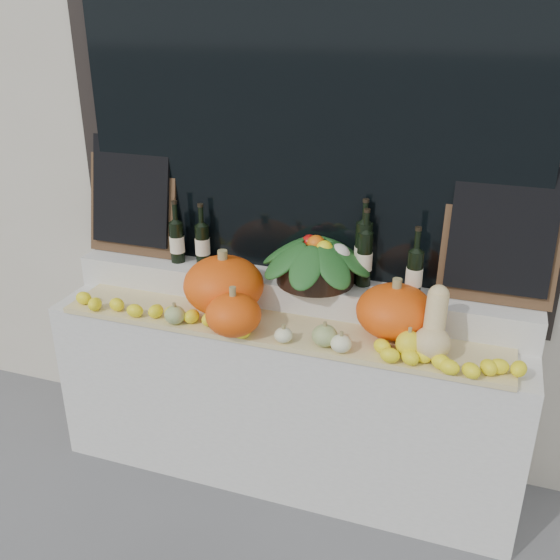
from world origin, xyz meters
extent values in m
cube|color=beige|center=(0.00, 2.25, 2.25)|extent=(7.00, 0.90, 4.50)
cube|color=black|center=(0.00, 1.80, 1.90)|extent=(2.40, 0.04, 2.10)
cube|color=black|center=(0.00, 1.77, 1.90)|extent=(2.20, 0.02, 2.00)
cube|color=silver|center=(0.00, 1.52, 0.44)|extent=(2.30, 0.55, 0.88)
cube|color=silver|center=(0.00, 1.68, 0.96)|extent=(2.30, 0.25, 0.16)
cube|color=tan|center=(0.00, 1.40, 0.89)|extent=(2.10, 0.32, 0.02)
ellipsoid|color=#F6560C|center=(-0.29, 1.48, 1.04)|extent=(0.47, 0.47, 0.27)
ellipsoid|color=#F6560C|center=(0.52, 1.50, 1.02)|extent=(0.44, 0.44, 0.23)
ellipsoid|color=#F6560C|center=(-0.16, 1.28, 1.00)|extent=(0.26, 0.26, 0.19)
ellipsoid|color=#E0C284|center=(0.70, 1.35, 0.98)|extent=(0.16, 0.16, 0.14)
cylinder|color=#E0C284|center=(0.70, 1.40, 1.09)|extent=(0.09, 0.14, 0.18)
sphere|color=#E0C284|center=(0.70, 1.44, 1.16)|extent=(0.09, 0.09, 0.09)
ellipsoid|color=#3D7021|center=(0.25, 1.31, 0.95)|extent=(0.11, 0.11, 0.10)
cylinder|color=olive|center=(0.25, 1.31, 1.01)|extent=(0.02, 0.02, 0.02)
ellipsoid|color=#3D7021|center=(-0.12, 1.28, 0.95)|extent=(0.09, 0.09, 0.08)
cylinder|color=olive|center=(-0.12, 1.28, 1.00)|extent=(0.02, 0.02, 0.02)
ellipsoid|color=#F2F1C1|center=(0.07, 1.28, 0.94)|extent=(0.08, 0.08, 0.07)
cylinder|color=olive|center=(0.07, 1.28, 0.98)|extent=(0.02, 0.02, 0.02)
ellipsoid|color=yellow|center=(-0.12, 1.29, 0.97)|extent=(0.11, 0.11, 0.12)
cylinder|color=olive|center=(-0.12, 1.29, 1.04)|extent=(0.02, 0.02, 0.02)
ellipsoid|color=#F2F1C1|center=(0.33, 1.28, 0.94)|extent=(0.09, 0.09, 0.08)
cylinder|color=olive|center=(0.33, 1.28, 0.99)|extent=(0.02, 0.02, 0.02)
ellipsoid|color=yellow|center=(0.61, 1.34, 0.96)|extent=(0.11, 0.11, 0.12)
cylinder|color=olive|center=(0.61, 1.34, 1.03)|extent=(0.02, 0.02, 0.02)
ellipsoid|color=#3D7021|center=(-0.46, 1.28, 0.95)|extent=(0.10, 0.10, 0.09)
cylinder|color=olive|center=(-0.46, 1.28, 1.00)|extent=(0.02, 0.02, 0.02)
cylinder|color=black|center=(0.11, 1.66, 1.10)|extent=(0.37, 0.37, 0.12)
cylinder|color=black|center=(-0.64, 1.67, 1.15)|extent=(0.07, 0.07, 0.21)
cylinder|color=black|center=(-0.64, 1.67, 1.30)|extent=(0.03, 0.03, 0.10)
cylinder|color=beige|center=(-0.64, 1.67, 1.14)|extent=(0.08, 0.08, 0.08)
cylinder|color=black|center=(-0.64, 1.67, 1.36)|extent=(0.03, 0.03, 0.02)
cylinder|color=black|center=(-0.51, 1.70, 1.14)|extent=(0.07, 0.07, 0.20)
cylinder|color=black|center=(-0.51, 1.70, 1.29)|extent=(0.03, 0.03, 0.10)
cylinder|color=beige|center=(-0.51, 1.70, 1.13)|extent=(0.08, 0.08, 0.08)
cylinder|color=black|center=(-0.51, 1.70, 1.35)|extent=(0.03, 0.03, 0.02)
cylinder|color=black|center=(0.32, 1.72, 1.19)|extent=(0.08, 0.08, 0.30)
cylinder|color=black|center=(0.32, 1.72, 1.39)|extent=(0.03, 0.03, 0.10)
cylinder|color=beige|center=(0.32, 1.72, 1.18)|extent=(0.08, 0.08, 0.08)
cylinder|color=black|center=(0.32, 1.72, 1.45)|extent=(0.03, 0.03, 0.02)
cylinder|color=black|center=(0.33, 1.70, 1.17)|extent=(0.07, 0.07, 0.26)
cylinder|color=black|center=(0.33, 1.70, 1.35)|extent=(0.03, 0.03, 0.10)
cylinder|color=beige|center=(0.33, 1.70, 1.16)|extent=(0.08, 0.08, 0.08)
cylinder|color=black|center=(0.33, 1.70, 1.41)|extent=(0.03, 0.03, 0.02)
cylinder|color=black|center=(0.57, 1.64, 1.15)|extent=(0.07, 0.07, 0.22)
cylinder|color=black|center=(0.57, 1.64, 1.31)|extent=(0.03, 0.03, 0.10)
cylinder|color=beige|center=(0.57, 1.64, 1.14)|extent=(0.08, 0.08, 0.08)
cylinder|color=black|center=(0.57, 1.64, 1.37)|extent=(0.03, 0.03, 0.02)
cube|color=#4C331E|center=(-0.92, 1.75, 1.35)|extent=(0.50, 0.14, 0.61)
cube|color=black|center=(-0.92, 1.73, 1.38)|extent=(0.44, 0.13, 0.55)
cube|color=#4C331E|center=(0.92, 1.75, 1.35)|extent=(0.50, 0.14, 0.61)
cube|color=black|center=(0.92, 1.73, 1.38)|extent=(0.44, 0.13, 0.55)
camera|label=1|loc=(0.84, -0.99, 2.26)|focal=40.00mm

